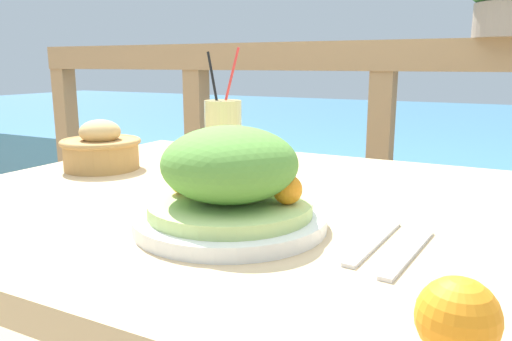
% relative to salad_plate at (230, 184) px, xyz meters
% --- Properties ---
extents(patio_table, '(1.11, 0.87, 0.74)m').
position_rel_salad_plate_xyz_m(patio_table, '(-0.03, 0.16, -0.16)').
color(patio_table, tan).
rests_on(patio_table, ground_plane).
extents(railing_fence, '(2.80, 0.08, 1.03)m').
position_rel_salad_plate_xyz_m(railing_fence, '(-0.03, 0.97, -0.09)').
color(railing_fence, '#937551').
rests_on(railing_fence, ground_plane).
extents(sea_backdrop, '(12.00, 4.00, 0.52)m').
position_rel_salad_plate_xyz_m(sea_backdrop, '(-0.03, 3.47, -0.54)').
color(sea_backdrop, teal).
rests_on(sea_backdrop, ground_plane).
extents(salad_plate, '(0.27, 0.27, 0.14)m').
position_rel_salad_plate_xyz_m(salad_plate, '(0.00, 0.00, 0.00)').
color(salad_plate, silver).
rests_on(salad_plate, patio_table).
extents(drink_glass, '(0.08, 0.07, 0.25)m').
position_rel_salad_plate_xyz_m(drink_glass, '(-0.16, 0.24, 0.02)').
color(drink_glass, '#DBCC7F').
rests_on(drink_glass, patio_table).
extents(bread_basket, '(0.17, 0.17, 0.11)m').
position_rel_salad_plate_xyz_m(bread_basket, '(-0.44, 0.21, -0.02)').
color(bread_basket, '#AD7F47').
rests_on(bread_basket, patio_table).
extents(fork, '(0.03, 0.18, 0.00)m').
position_rel_salad_plate_xyz_m(fork, '(0.19, 0.03, -0.06)').
color(fork, silver).
rests_on(fork, patio_table).
extents(knife, '(0.03, 0.18, 0.00)m').
position_rel_salad_plate_xyz_m(knife, '(0.24, 0.01, -0.06)').
color(knife, silver).
rests_on(knife, patio_table).
extents(orange_near_basket, '(0.06, 0.06, 0.06)m').
position_rel_salad_plate_xyz_m(orange_near_basket, '(0.31, -0.19, -0.03)').
color(orange_near_basket, orange).
rests_on(orange_near_basket, patio_table).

